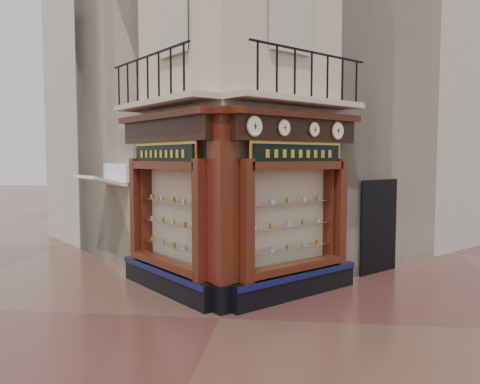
# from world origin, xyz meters

# --- Properties ---
(ground) EXTENTS (80.00, 80.00, 0.00)m
(ground) POSITION_xyz_m (0.00, 0.00, 0.00)
(ground) COLOR #512A26
(ground) RESTS_ON ground
(main_building) EXTENTS (11.31, 11.31, 12.00)m
(main_building) POSITION_xyz_m (0.00, 6.16, 6.00)
(main_building) COLOR #BCB092
(main_building) RESTS_ON ground
(neighbour_left) EXTENTS (11.31, 11.31, 11.00)m
(neighbour_left) POSITION_xyz_m (-2.47, 8.63, 5.50)
(neighbour_left) COLOR beige
(neighbour_left) RESTS_ON ground
(neighbour_right) EXTENTS (11.31, 11.31, 11.00)m
(neighbour_right) POSITION_xyz_m (2.47, 8.63, 5.50)
(neighbour_right) COLOR beige
(neighbour_right) RESTS_ON ground
(shopfront_left) EXTENTS (2.86, 2.86, 3.98)m
(shopfront_left) POSITION_xyz_m (-1.41, 1.57, 1.98)
(shopfront_left) COLOR black
(shopfront_left) RESTS_ON ground
(shopfront_right) EXTENTS (2.86, 2.86, 3.98)m
(shopfront_right) POSITION_xyz_m (1.41, 1.57, 1.98)
(shopfront_right) COLOR black
(shopfront_right) RESTS_ON ground
(corner_pilaster) EXTENTS (0.85, 0.85, 3.98)m
(corner_pilaster) POSITION_xyz_m (0.00, 0.50, 1.95)
(corner_pilaster) COLOR black
(corner_pilaster) RESTS_ON ground
(balcony) EXTENTS (5.94, 2.97, 1.03)m
(balcony) POSITION_xyz_m (0.00, 1.49, 4.22)
(balcony) COLOR #BCB092
(balcony) RESTS_ON ground
(clock_a) EXTENTS (0.32, 0.32, 0.40)m
(clock_a) POSITION_xyz_m (0.61, 0.51, 3.62)
(clock_a) COLOR gold
(clock_a) RESTS_ON ground
(clock_b) EXTENTS (0.27, 0.27, 0.34)m
(clock_b) POSITION_xyz_m (1.17, 1.06, 3.62)
(clock_b) COLOR gold
(clock_b) RESTS_ON ground
(clock_c) EXTENTS (0.26, 0.26, 0.32)m
(clock_c) POSITION_xyz_m (1.80, 1.69, 3.62)
(clock_c) COLOR gold
(clock_c) RESTS_ON ground
(clock_d) EXTENTS (0.32, 0.32, 0.40)m
(clock_d) POSITION_xyz_m (2.34, 2.24, 3.62)
(clock_d) COLOR gold
(clock_d) RESTS_ON ground
(awning) EXTENTS (1.71, 1.71, 0.30)m
(awning) POSITION_xyz_m (-3.83, 3.62, 0.00)
(awning) COLOR silver
(awning) RESTS_ON ground
(signboard_left) EXTENTS (1.91, 1.91, 0.51)m
(signboard_left) POSITION_xyz_m (-1.46, 1.51, 3.10)
(signboard_left) COLOR gold
(signboard_left) RESTS_ON ground
(signboard_right) EXTENTS (1.95, 1.95, 0.52)m
(signboard_right) POSITION_xyz_m (1.46, 1.51, 3.10)
(signboard_right) COLOR gold
(signboard_right) RESTS_ON ground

